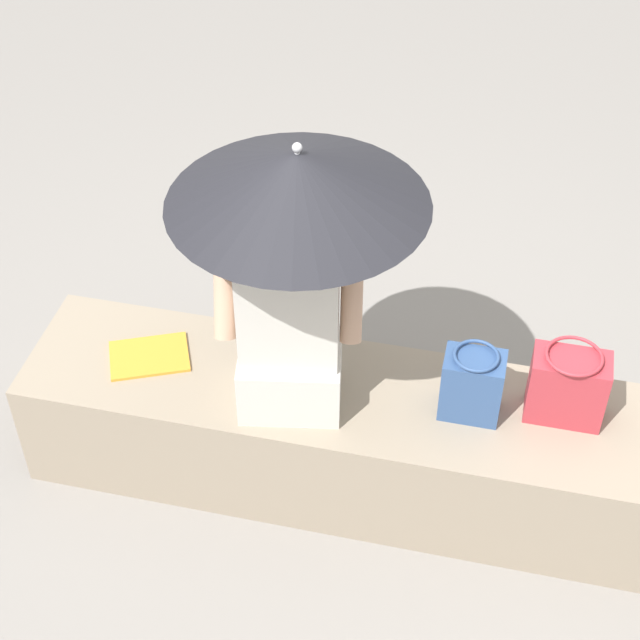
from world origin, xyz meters
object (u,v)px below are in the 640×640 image
Objects in this scene: parasol at (298,179)px; tote_bag_canvas at (472,384)px; person_seated at (289,314)px; handbag_black at (567,386)px; magazine at (149,356)px.

tote_bag_canvas is at bearing -178.78° from parasol.
parasol reaches higher than person_seated.
magazine is (1.46, 0.05, -0.13)m from handbag_black.
parasol is 1.16m from handbag_black.
tote_bag_canvas is 1.16m from magazine.
person_seated is 3.23× the size of handbag_black.
parasol is 1.03m from magazine.
parasol is at bearing 154.61° from magazine.
magazine is at bearing -0.15° from tote_bag_canvas.
handbag_black is at bearing 158.28° from magazine.
person_seated is 3.38× the size of tote_bag_canvas.
magazine is (1.15, -0.00, -0.12)m from tote_bag_canvas.
tote_bag_canvas is at bearing 156.03° from magazine.
tote_bag_canvas is at bearing -172.90° from person_seated.
parasol is (-0.02, -0.06, 0.48)m from person_seated.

